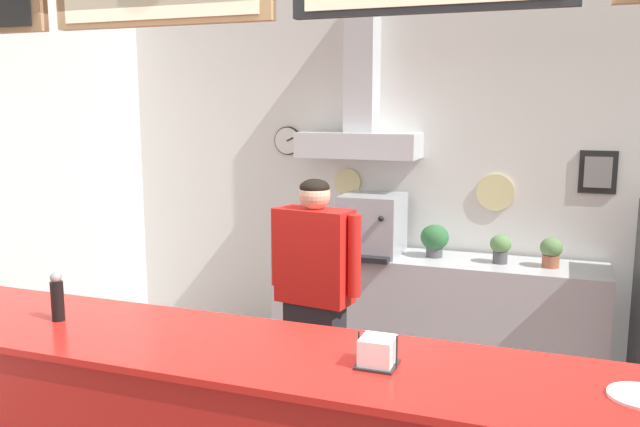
{
  "coord_description": "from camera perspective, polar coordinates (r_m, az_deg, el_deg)",
  "views": [
    {
      "loc": [
        1.1,
        -2.66,
        2.08
      ],
      "look_at": [
        -0.18,
        0.81,
        1.46
      ],
      "focal_mm": 36.93,
      "sensor_mm": 36.0,
      "label": 1
    }
  ],
  "objects": [
    {
      "name": "back_wall_assembly",
      "position": [
        5.31,
        7.92,
        3.96
      ],
      "size": [
        5.39,
        2.88,
        2.97
      ],
      "color": "gray",
      "rests_on": "ground_plane"
    },
    {
      "name": "back_prep_counter",
      "position": [
        5.26,
        9.8,
        -8.7
      ],
      "size": [
        2.51,
        0.58,
        0.91
      ],
      "color": "#B7BABF",
      "rests_on": "ground_plane"
    },
    {
      "name": "shop_worker",
      "position": [
        4.12,
        -0.46,
        -7.55
      ],
      "size": [
        0.61,
        0.28,
        1.63
      ],
      "rotation": [
        0.0,
        0.0,
        2.99
      ],
      "color": "#232328",
      "rests_on": "ground_plane"
    },
    {
      "name": "espresso_machine",
      "position": [
        5.17,
        4.54,
        -0.97
      ],
      "size": [
        0.46,
        0.56,
        0.47
      ],
      "color": "#A3A5AD",
      "rests_on": "back_prep_counter"
    },
    {
      "name": "potted_oregano",
      "position": [
        5.14,
        9.91,
        -2.19
      ],
      "size": [
        0.22,
        0.22,
        0.25
      ],
      "color": "#4C4C51",
      "rests_on": "back_prep_counter"
    },
    {
      "name": "potted_thyme",
      "position": [
        5.05,
        15.38,
        -2.82
      ],
      "size": [
        0.15,
        0.15,
        0.22
      ],
      "color": "#4C4C51",
      "rests_on": "back_prep_counter"
    },
    {
      "name": "potted_basil",
      "position": [
        5.36,
        1.15,
        -1.97
      ],
      "size": [
        0.12,
        0.12,
        0.19
      ],
      "color": "beige",
      "rests_on": "back_prep_counter"
    },
    {
      "name": "potted_sage",
      "position": [
        5.03,
        19.4,
        -3.09
      ],
      "size": [
        0.16,
        0.16,
        0.22
      ],
      "color": "#9E563D",
      "rests_on": "back_prep_counter"
    },
    {
      "name": "pepper_grinder",
      "position": [
        3.26,
        -21.81,
        -6.71
      ],
      "size": [
        0.06,
        0.06,
        0.23
      ],
      "color": "black",
      "rests_on": "service_counter"
    },
    {
      "name": "napkin_holder",
      "position": [
        2.56,
        5.0,
        -11.93
      ],
      "size": [
        0.16,
        0.15,
        0.13
      ],
      "color": "#262628",
      "rests_on": "service_counter"
    }
  ]
}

